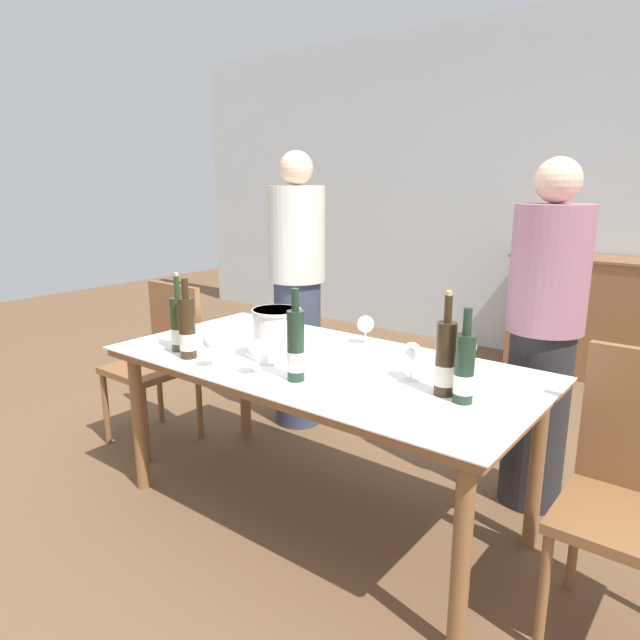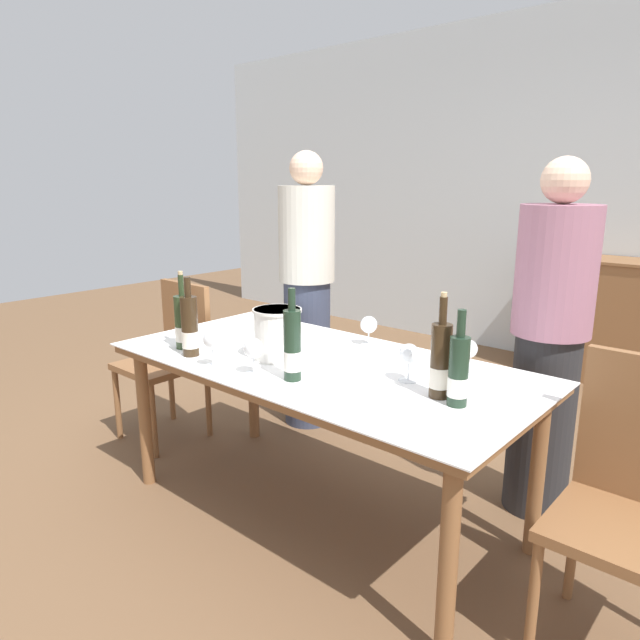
% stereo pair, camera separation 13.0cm
% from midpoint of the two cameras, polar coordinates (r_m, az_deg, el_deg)
% --- Properties ---
extents(ground_plane, '(12.00, 12.00, 0.00)m').
position_cam_midpoint_polar(ground_plane, '(2.74, -1.44, -18.73)').
color(ground_plane, brown).
extents(back_wall, '(8.00, 0.10, 2.80)m').
position_cam_midpoint_polar(back_wall, '(5.09, 21.59, 11.99)').
color(back_wall, silver).
rests_on(back_wall, ground_plane).
extents(sideboard_cabinet, '(1.30, 0.46, 0.92)m').
position_cam_midpoint_polar(sideboard_cabinet, '(4.79, 25.43, 0.18)').
color(sideboard_cabinet, brown).
rests_on(sideboard_cabinet, ground_plane).
extents(dining_table, '(1.85, 0.90, 0.73)m').
position_cam_midpoint_polar(dining_table, '(2.45, -1.53, -5.63)').
color(dining_table, brown).
rests_on(dining_table, ground_plane).
extents(ice_bucket, '(0.21, 0.21, 0.22)m').
position_cam_midpoint_polar(ice_bucket, '(2.44, -5.87, -1.32)').
color(ice_bucket, white).
rests_on(ice_bucket, dining_table).
extents(wine_bottle_0, '(0.07, 0.07, 0.35)m').
position_cam_midpoint_polar(wine_bottle_0, '(2.52, -14.58, -0.95)').
color(wine_bottle_0, '#332314').
rests_on(wine_bottle_0, dining_table).
extents(wine_bottle_1, '(0.07, 0.07, 0.36)m').
position_cam_midpoint_polar(wine_bottle_1, '(2.17, -4.16, -2.77)').
color(wine_bottle_1, '#1E3323').
rests_on(wine_bottle_1, dining_table).
extents(wine_bottle_2, '(0.07, 0.07, 0.34)m').
position_cam_midpoint_polar(wine_bottle_2, '(2.00, 12.44, -4.89)').
color(wine_bottle_2, '#1E3323').
rests_on(wine_bottle_2, dining_table).
extents(wine_bottle_3, '(0.08, 0.08, 0.36)m').
position_cam_midpoint_polar(wine_bottle_3, '(2.65, -15.29, -0.52)').
color(wine_bottle_3, '#28381E').
rests_on(wine_bottle_3, dining_table).
extents(wine_bottle_4, '(0.07, 0.07, 0.38)m').
position_cam_midpoint_polar(wine_bottle_4, '(2.06, 10.67, -3.99)').
color(wine_bottle_4, '#332314').
rests_on(wine_bottle_4, dining_table).
extents(wine_glass_0, '(0.07, 0.07, 0.13)m').
position_cam_midpoint_polar(wine_glass_0, '(2.37, 13.05, -2.71)').
color(wine_glass_0, white).
rests_on(wine_glass_0, dining_table).
extents(wine_glass_1, '(0.07, 0.07, 0.15)m').
position_cam_midpoint_polar(wine_glass_1, '(2.36, -12.31, -2.24)').
color(wine_glass_1, white).
rests_on(wine_glass_1, dining_table).
extents(wine_glass_2, '(0.08, 0.08, 0.15)m').
position_cam_midpoint_polar(wine_glass_2, '(2.25, -8.13, -3.04)').
color(wine_glass_2, white).
rests_on(wine_glass_2, dining_table).
extents(wine_glass_3, '(0.08, 0.08, 0.14)m').
position_cam_midpoint_polar(wine_glass_3, '(2.66, 3.18, -0.49)').
color(wine_glass_3, white).
rests_on(wine_glass_3, dining_table).
extents(wine_glass_4, '(0.08, 0.08, 0.15)m').
position_cam_midpoint_polar(wine_glass_4, '(2.20, 7.49, -3.38)').
color(wine_glass_4, white).
rests_on(wine_glass_4, dining_table).
extents(chair_left_end, '(0.42, 0.42, 0.90)m').
position_cam_midpoint_polar(chair_left_end, '(3.41, -16.60, -3.11)').
color(chair_left_end, brown).
rests_on(chair_left_end, ground_plane).
extents(chair_right_end, '(0.42, 0.42, 0.95)m').
position_cam_midpoint_polar(chair_right_end, '(2.11, 27.71, -14.23)').
color(chair_right_end, brown).
rests_on(chair_right_end, ground_plane).
extents(person_host, '(0.33, 0.33, 1.64)m').
position_cam_midpoint_polar(person_host, '(3.41, -3.38, 2.73)').
color(person_host, '#383F56').
rests_on(person_host, ground_plane).
extents(person_guest_left, '(0.33, 0.33, 1.57)m').
position_cam_midpoint_polar(person_guest_left, '(2.69, 20.11, -1.96)').
color(person_guest_left, '#262628').
rests_on(person_guest_left, ground_plane).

